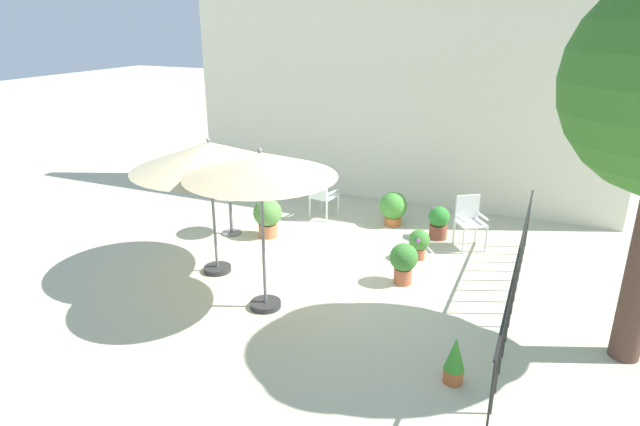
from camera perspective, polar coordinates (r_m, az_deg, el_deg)
ground_plane at (r=8.69m, az=-0.87°, el=-6.51°), size 60.00×60.00×0.00m
villa_facade at (r=11.81m, az=7.81°, el=12.75°), size 9.44×0.30×4.84m
terrace_railing at (r=7.75m, az=20.15°, el=-5.68°), size 0.03×5.46×1.01m
patio_umbrella_0 at (r=7.02m, az=-6.36°, el=4.93°), size 2.03×2.03×2.31m
patio_umbrella_1 at (r=8.30m, az=-11.64°, el=5.89°), size 2.38×2.38×2.19m
cafe_table_0 at (r=10.21m, az=-9.49°, el=0.67°), size 0.69×0.69×0.78m
patio_chair_0 at (r=10.90m, az=0.20°, el=2.09°), size 0.52×0.56×0.92m
patio_chair_1 at (r=9.84m, az=15.55°, el=-0.52°), size 0.62×0.61×0.94m
potted_plant_0 at (r=10.67m, az=7.78°, el=0.61°), size 0.54×0.54×0.67m
potted_plant_1 at (r=9.25m, az=10.46°, el=-3.07°), size 0.36×0.37×0.52m
potted_plant_2 at (r=6.39m, az=14.08°, el=-14.87°), size 0.24×0.24×0.58m
potted_plant_3 at (r=10.04m, az=-5.58°, el=-0.27°), size 0.53×0.53×0.74m
potted_plant_4 at (r=8.35m, az=8.85°, el=-5.04°), size 0.44×0.44×0.66m
potted_plant_5 at (r=10.17m, az=12.48°, el=-0.86°), size 0.39×0.39×0.62m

